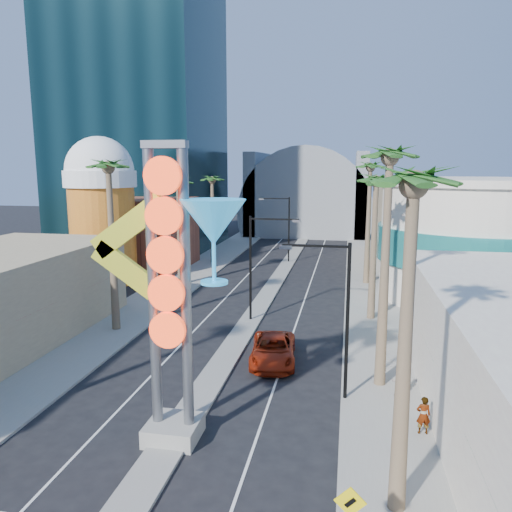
{
  "coord_description": "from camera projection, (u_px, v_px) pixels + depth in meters",
  "views": [
    {
      "loc": [
        7.11,
        -15.77,
        11.53
      ],
      "look_at": [
        0.42,
        19.99,
        5.03
      ],
      "focal_mm": 35.0,
      "sensor_mm": 36.0,
      "label": 1
    }
  ],
  "objects": [
    {
      "name": "hotel_tower",
      "position": [
        139.0,
        68.0,
        68.48
      ],
      "size": [
        20.0,
        20.0,
        50.0
      ],
      "primitive_type": "cube",
      "color": "black",
      "rests_on": "ground"
    },
    {
      "name": "palm_1",
      "position": [
        109.0,
        178.0,
        33.78
      ],
      "size": [
        2.4,
        2.4,
        12.7
      ],
      "color": "brown",
      "rests_on": "ground"
    },
    {
      "name": "beer_mug",
      "position": [
        102.0,
        205.0,
        49.3
      ],
      "size": [
        7.0,
        7.0,
        14.5
      ],
      "color": "#C14E19",
      "rests_on": "ground"
    },
    {
      "name": "median",
      "position": [
        282.0,
        272.0,
        55.33
      ],
      "size": [
        1.6,
        84.0,
        0.15
      ],
      "primitive_type": "cube",
      "color": "gray",
      "rests_on": "ground"
    },
    {
      "name": "sidewalk_east",
      "position": [
        371.0,
        281.0,
        50.71
      ],
      "size": [
        5.0,
        100.0,
        0.15
      ],
      "primitive_type": "cube",
      "color": "gray",
      "rests_on": "ground"
    },
    {
      "name": "pedestrian_b",
      "position": [
        399.0,
        382.0,
        25.03
      ],
      "size": [
        0.76,
        0.6,
        1.53
      ],
      "primitive_type": "imported",
      "rotation": [
        0.0,
        0.0,
        3.11
      ],
      "color": "gray",
      "rests_on": "sidewalk_east"
    },
    {
      "name": "ground",
      "position": [
        146.0,
        481.0,
        18.58
      ],
      "size": [
        240.0,
        240.0,
        0.0
      ],
      "primitive_type": "plane",
      "color": "black",
      "rests_on": "ground"
    },
    {
      "name": "palm_4",
      "position": [
        413.0,
        206.0,
        15.12
      ],
      "size": [
        2.4,
        2.4,
        12.2
      ],
      "color": "brown",
      "rests_on": "ground"
    },
    {
      "name": "neon_sign",
      "position": [
        188.0,
        274.0,
        20.01
      ],
      "size": [
        6.53,
        2.6,
        12.55
      ],
      "color": "gray",
      "rests_on": "ground"
    },
    {
      "name": "sidewalk_west",
      "position": [
        192.0,
        274.0,
        54.15
      ],
      "size": [
        5.0,
        100.0,
        0.15
      ],
      "primitive_type": "cube",
      "color": "gray",
      "rests_on": "ground"
    },
    {
      "name": "streetlight_1",
      "position": [
        284.0,
        223.0,
        60.4
      ],
      "size": [
        3.79,
        0.25,
        8.0
      ],
      "color": "black",
      "rests_on": "ground"
    },
    {
      "name": "turquoise_building",
      "position": [
        475.0,
        240.0,
        43.43
      ],
      "size": [
        16.6,
        16.6,
        10.6
      ],
      "color": "beige",
      "rests_on": "ground"
    },
    {
      "name": "filler_east",
      "position": [
        422.0,
        221.0,
        61.25
      ],
      "size": [
        10.0,
        20.0,
        10.0
      ],
      "primitive_type": "cube",
      "color": "tan",
      "rests_on": "ground"
    },
    {
      "name": "canopy",
      "position": [
        308.0,
        209.0,
        87.49
      ],
      "size": [
        22.0,
        16.0,
        22.0
      ],
      "color": "slate",
      "rests_on": "ground"
    },
    {
      "name": "palm_6",
      "position": [
        376.0,
        189.0,
        36.49
      ],
      "size": [
        2.4,
        2.4,
        11.7
      ],
      "color": "brown",
      "rests_on": "ground"
    },
    {
      "name": "red_pickup",
      "position": [
        273.0,
        350.0,
        29.76
      ],
      "size": [
        3.18,
        5.87,
        1.56
      ],
      "primitive_type": "imported",
      "rotation": [
        0.0,
        0.0,
        0.11
      ],
      "color": "#96220B",
      "rests_on": "ground"
    },
    {
      "name": "palm_7",
      "position": [
        370.0,
        175.0,
        47.95
      ],
      "size": [
        2.4,
        2.4,
        12.7
      ],
      "color": "brown",
      "rests_on": "ground"
    },
    {
      "name": "pedestrian_a",
      "position": [
        423.0,
        415.0,
        21.47
      ],
      "size": [
        0.66,
        0.48,
        1.69
      ],
      "primitive_type": "imported",
      "rotation": [
        0.0,
        0.0,
        3.27
      ],
      "color": "gray",
      "rests_on": "sidewalk_east"
    },
    {
      "name": "streetlight_2",
      "position": [
        338.0,
        307.0,
        24.25
      ],
      "size": [
        3.45,
        0.25,
        8.0
      ],
      "color": "black",
      "rests_on": "ground"
    },
    {
      "name": "palm_3",
      "position": [
        212.0,
        185.0,
        59.18
      ],
      "size": [
        2.4,
        2.4,
        11.2
      ],
      "color": "brown",
      "rests_on": "ground"
    },
    {
      "name": "palm_2",
      "position": [
        178.0,
        189.0,
        47.57
      ],
      "size": [
        2.4,
        2.4,
        11.2
      ],
      "color": "brown",
      "rests_on": "ground"
    },
    {
      "name": "brick_filler_west",
      "position": [
        145.0,
        233.0,
        57.54
      ],
      "size": [
        10.0,
        10.0,
        8.0
      ],
      "primitive_type": "cube",
      "color": "brown",
      "rests_on": "ground"
    },
    {
      "name": "streetlight_0",
      "position": [
        258.0,
        258.0,
        36.97
      ],
      "size": [
        3.79,
        0.25,
        8.0
      ],
      "color": "black",
      "rests_on": "ground"
    },
    {
      "name": "palm_5",
      "position": [
        389.0,
        172.0,
        24.65
      ],
      "size": [
        2.4,
        2.4,
        13.2
      ],
      "color": "brown",
      "rests_on": "ground"
    }
  ]
}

